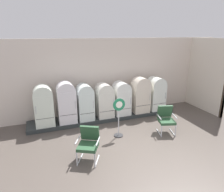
{
  "coord_description": "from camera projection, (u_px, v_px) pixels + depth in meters",
  "views": [
    {
      "loc": [
        -2.43,
        -4.46,
        3.44
      ],
      "look_at": [
        0.23,
        2.75,
        1.04
      ],
      "focal_mm": 32.6,
      "sensor_mm": 36.0,
      "label": 1
    }
  ],
  "objects": [
    {
      "name": "sign_stand",
      "position": [
        119.0,
        119.0,
        6.89
      ],
      "size": [
        0.42,
        0.32,
        1.38
      ],
      "color": "#2D2D30",
      "rests_on": "ground"
    },
    {
      "name": "armchair_left",
      "position": [
        89.0,
        142.0,
        5.63
      ],
      "size": [
        0.77,
        0.81,
        0.96
      ],
      "color": "silver",
      "rests_on": "ground"
    },
    {
      "name": "ground",
      "position": [
        138.0,
        159.0,
        5.83
      ],
      "size": [
        12.0,
        10.0,
        0.05
      ],
      "primitive_type": "cube",
      "color": "#504741"
    },
    {
      "name": "refrigerator_6",
      "position": [
        156.0,
        93.0,
        8.96
      ],
      "size": [
        0.66,
        0.71,
        1.45
      ],
      "color": "white",
      "rests_on": "display_plinth"
    },
    {
      "name": "back_wall",
      "position": [
        99.0,
        77.0,
        8.62
      ],
      "size": [
        11.76,
        0.12,
        3.24
      ],
      "color": "silver",
      "rests_on": "ground"
    },
    {
      "name": "refrigerator_1",
      "position": [
        66.0,
        101.0,
        7.61
      ],
      "size": [
        0.67,
        0.63,
        1.57
      ],
      "color": "white",
      "rests_on": "display_plinth"
    },
    {
      "name": "side_wall_right",
      "position": [
        207.0,
        75.0,
        9.11
      ],
      "size": [
        0.16,
        2.2,
        3.24
      ],
      "color": "beige",
      "rests_on": "ground"
    },
    {
      "name": "refrigerator_5",
      "position": [
        140.0,
        94.0,
        8.66
      ],
      "size": [
        0.7,
        0.64,
        1.52
      ],
      "color": "beige",
      "rests_on": "display_plinth"
    },
    {
      "name": "refrigerator_4",
      "position": [
        121.0,
        97.0,
        8.42
      ],
      "size": [
        0.65,
        0.69,
        1.38
      ],
      "color": "white",
      "rests_on": "display_plinth"
    },
    {
      "name": "refrigerator_2",
      "position": [
        85.0,
        101.0,
        7.91
      ],
      "size": [
        0.6,
        0.7,
        1.42
      ],
      "color": "silver",
      "rests_on": "display_plinth"
    },
    {
      "name": "refrigerator_0",
      "position": [
        44.0,
        105.0,
        7.34
      ],
      "size": [
        0.67,
        0.61,
        1.52
      ],
      "color": "silver",
      "rests_on": "display_plinth"
    },
    {
      "name": "display_plinth",
      "position": [
        105.0,
        117.0,
        8.51
      ],
      "size": [
        6.1,
        0.95,
        0.15
      ],
      "primitive_type": "cube",
      "color": "#2C3233",
      "rests_on": "ground"
    },
    {
      "name": "armchair_right",
      "position": [
        166.0,
        118.0,
        7.22
      ],
      "size": [
        0.7,
        0.75,
        0.96
      ],
      "color": "silver",
      "rests_on": "ground"
    },
    {
      "name": "refrigerator_3",
      "position": [
        104.0,
        99.0,
        8.17
      ],
      "size": [
        0.65,
        0.69,
        1.38
      ],
      "color": "silver",
      "rests_on": "display_plinth"
    }
  ]
}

